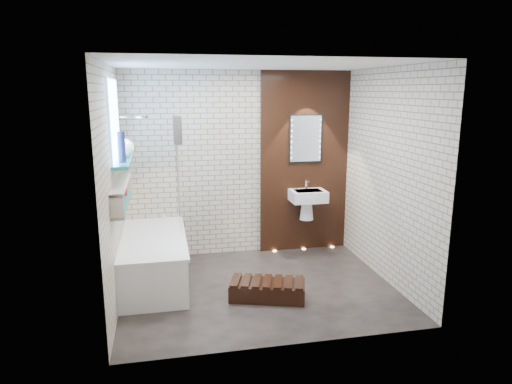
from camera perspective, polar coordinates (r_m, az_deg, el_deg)
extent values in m
plane|color=black|center=(5.64, 0.32, -11.80)|extent=(3.20, 3.20, 0.00)
cube|color=#BAA894|center=(6.50, -2.07, 3.45)|extent=(3.20, 0.04, 2.60)
cube|color=#BAA894|center=(4.01, 4.22, -2.32)|extent=(3.20, 0.04, 2.60)
cube|color=#BAA894|center=(5.16, -17.32, 0.48)|extent=(0.04, 2.60, 2.60)
cube|color=#BAA894|center=(5.79, 16.02, 1.83)|extent=(0.04, 2.60, 2.60)
plane|color=white|center=(5.15, 0.35, 15.58)|extent=(3.20, 3.20, 0.00)
cube|color=black|center=(6.70, 6.03, 3.66)|extent=(1.30, 0.06, 2.60)
cube|color=#7FADE0|center=(5.41, -17.31, 8.52)|extent=(0.03, 1.00, 0.90)
cube|color=#23817A|center=(5.45, -16.21, 3.64)|extent=(0.18, 1.00, 0.04)
cube|color=#23817A|center=(5.34, -16.28, -1.41)|extent=(0.14, 1.30, 0.03)
cube|color=#B2A899|center=(5.30, -16.43, 1.01)|extent=(0.14, 1.30, 0.03)
cube|color=#B2A899|center=(4.70, -16.93, -1.88)|extent=(0.14, 0.03, 0.26)
cube|color=#B2A899|center=(5.94, -15.91, 1.12)|extent=(0.14, 0.03, 0.26)
cube|color=white|center=(5.85, -12.57, -8.30)|extent=(0.75, 1.70, 0.55)
cube|color=white|center=(5.76, -12.71, -5.60)|extent=(0.79, 1.74, 0.03)
cylinder|color=silver|center=(6.43, -11.33, -2.91)|extent=(0.04, 0.04, 0.12)
cube|color=white|center=(6.01, -9.60, 2.34)|extent=(0.01, 0.78, 1.40)
cube|color=black|center=(5.77, -9.74, 7.62)|extent=(0.10, 0.26, 0.34)
cylinder|color=silver|center=(5.99, -14.04, 9.05)|extent=(0.18, 0.18, 0.02)
cube|color=white|center=(6.58, 6.49, -0.50)|extent=(0.50, 0.36, 0.16)
cone|color=white|center=(6.68, 6.31, -2.24)|extent=(0.20, 0.20, 0.28)
cylinder|color=silver|center=(6.65, 6.26, 0.95)|extent=(0.03, 0.03, 0.14)
cube|color=black|center=(6.62, 6.19, 6.60)|extent=(0.50, 0.02, 0.70)
cube|color=silver|center=(6.61, 6.22, 6.59)|extent=(0.45, 0.01, 0.65)
cube|color=black|center=(5.35, 1.43, -12.14)|extent=(0.92, 0.61, 0.19)
cylinder|color=#B0611B|center=(5.11, -16.51, -1.35)|extent=(0.04, 0.04, 0.09)
cylinder|color=maroon|center=(5.76, -16.00, 0.30)|extent=(0.04, 0.04, 0.11)
cylinder|color=maroon|center=(5.66, -16.09, 0.41)|extent=(0.07, 0.07, 0.17)
cylinder|color=maroon|center=(4.86, -16.75, -1.81)|extent=(0.06, 0.06, 0.13)
cylinder|color=#151C3A|center=(5.24, -16.37, 5.38)|extent=(0.08, 0.08, 0.34)
sphere|color=white|center=(5.60, -16.06, 5.25)|extent=(0.23, 0.23, 0.23)
sphere|color=#23817A|center=(5.35, -16.22, 4.27)|extent=(0.11, 0.11, 0.11)
cylinder|color=#FFD899|center=(6.83, 2.33, -7.33)|extent=(0.06, 0.06, 0.01)
cylinder|color=#FFD899|center=(6.95, 5.96, -7.04)|extent=(0.06, 0.06, 0.01)
cylinder|color=#FFD899|center=(7.09, 9.45, -6.74)|extent=(0.06, 0.06, 0.01)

